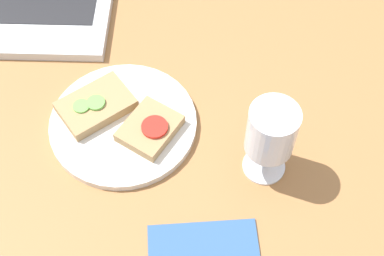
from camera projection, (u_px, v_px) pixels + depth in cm
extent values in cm
cube|color=#9E6B3D|center=(170.00, 132.00, 90.06)|extent=(140.00, 140.00, 3.00)
cylinder|color=silver|center=(124.00, 122.00, 88.51)|extent=(24.29, 24.29, 1.35)
cube|color=#A88456|center=(96.00, 105.00, 88.40)|extent=(14.14, 13.45, 1.88)
cylinder|color=#6BB74C|center=(81.00, 106.00, 86.95)|extent=(2.75, 2.75, 0.34)
cylinder|color=#6BB74C|center=(96.00, 103.00, 87.25)|extent=(3.01, 3.01, 0.46)
cube|color=#A88456|center=(150.00, 128.00, 85.94)|extent=(11.32, 11.86, 1.82)
cylinder|color=red|center=(155.00, 127.00, 84.63)|extent=(4.26, 4.26, 0.58)
cylinder|color=white|center=(264.00, 166.00, 84.50)|extent=(6.75, 6.75, 0.40)
cylinder|color=white|center=(266.00, 156.00, 81.87)|extent=(0.85, 0.85, 5.89)
cylinder|color=white|center=(272.00, 131.00, 75.95)|extent=(7.32, 7.32, 8.28)
cylinder|color=white|center=(271.00, 135.00, 76.95)|extent=(6.74, 6.74, 5.88)
cube|color=silver|center=(30.00, 12.00, 102.24)|extent=(30.61, 22.73, 1.83)
cube|color=#232326|center=(31.00, 0.00, 102.53)|extent=(25.10, 12.50, 0.16)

